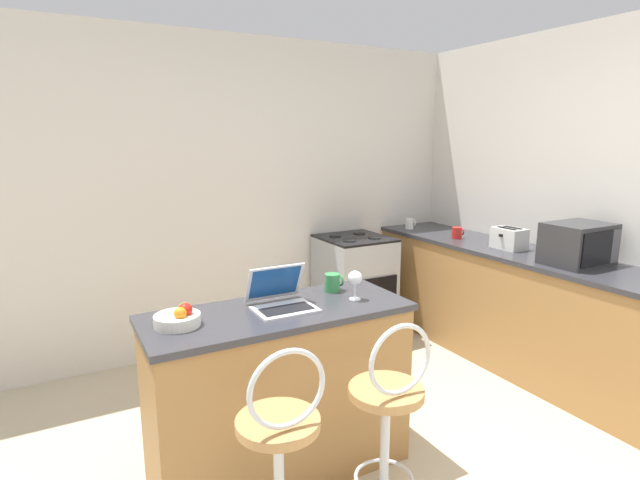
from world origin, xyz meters
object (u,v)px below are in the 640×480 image
bar_stool_far (387,432)px  mug_green (333,282)px  laptop (281,297)px  microwave (578,244)px  fruit_bowl (179,318)px  bar_stool_near (281,468)px  mug_red (457,233)px  stove_range (354,287)px  mug_white (410,224)px  toaster (509,238)px  wine_glass_short (355,279)px

bar_stool_far → mug_green: bearing=79.5°
laptop → mug_green: size_ratio=2.97×
microwave → fruit_bowl: size_ratio=2.06×
bar_stool_near → mug_red: size_ratio=9.94×
stove_range → mug_white: 0.86m
laptop → mug_red: size_ratio=3.01×
bar_stool_far → laptop: laptop is taller
bar_stool_near → mug_green: 1.10m
bar_stool_near → toaster: toaster is taller
bar_stool_near → stove_range: 2.60m
microwave → bar_stool_far: bearing=-166.6°
bar_stool_near → toaster: (2.45, 1.04, 0.52)m
stove_range → mug_green: 1.69m
bar_stool_near → microwave: microwave is taller
laptop → mug_red: laptop is taller
laptop → stove_range: 2.01m
wine_glass_short → mug_green: 0.20m
microwave → mug_green: bearing=171.5°
mug_green → bar_stool_near: bearing=-132.1°
laptop → toaster: 2.20m
bar_stool_far → fruit_bowl: 1.09m
toaster → stove_range: size_ratio=0.26×
wine_glass_short → fruit_bowl: wine_glass_short is taller
microwave → wine_glass_short: microwave is taller
fruit_bowl → bar_stool_far: bearing=-38.6°
wine_glass_short → mug_white: 2.27m
mug_red → mug_white: bearing=96.1°
mug_green → mug_white: 2.16m
bar_stool_far → fruit_bowl: (-0.76, 0.61, 0.48)m
bar_stool_near → microwave: size_ratio=2.32×
laptop → mug_white: (2.03, 1.49, -0.00)m
microwave → wine_glass_short: 1.77m
toaster → fruit_bowl: size_ratio=1.14×
mug_red → bar_stool_near: bearing=-147.1°
microwave → stove_range: bearing=117.9°
fruit_bowl → mug_green: size_ratio=2.06×
mug_green → mug_white: (1.66, 1.38, -0.00)m
stove_range → mug_red: bearing=-32.7°
bar_stool_near → stove_range: (1.63, 2.02, -0.02)m
mug_red → wine_glass_short: bearing=-149.5°
stove_range → bar_stool_near: bearing=-128.9°
bar_stool_near → laptop: laptop is taller
microwave → mug_red: 1.09m
laptop → bar_stool_near: bearing=-114.8°
bar_stool_far → wine_glass_short: (0.16, 0.54, 0.56)m
mug_red → toaster: bearing=-82.9°
bar_stool_far → toaster: toaster is taller
laptop → mug_white: 2.52m
laptop → toaster: size_ratio=1.27×
laptop → fruit_bowl: laptop is taller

